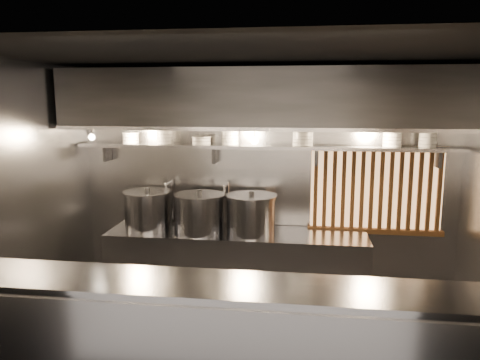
% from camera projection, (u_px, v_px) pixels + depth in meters
% --- Properties ---
extents(floor, '(4.50, 4.50, 0.00)m').
position_uv_depth(floor, '(250.00, 358.00, 4.44)').
color(floor, black).
rests_on(floor, ground).
extents(ceiling, '(4.50, 4.50, 0.00)m').
position_uv_depth(ceiling, '(252.00, 54.00, 3.96)').
color(ceiling, black).
rests_on(ceiling, wall_back).
extents(wall_back, '(4.50, 0.00, 4.50)m').
position_uv_depth(wall_back, '(265.00, 185.00, 5.66)').
color(wall_back, gray).
rests_on(wall_back, floor).
extents(wall_left, '(0.00, 3.00, 3.00)m').
position_uv_depth(wall_left, '(19.00, 207.00, 4.51)').
color(wall_left, gray).
rests_on(wall_left, floor).
extents(serving_counter, '(4.50, 0.56, 1.13)m').
position_uv_depth(serving_counter, '(235.00, 358.00, 3.41)').
color(serving_counter, '#A1A1A7').
rests_on(serving_counter, floor).
extents(cooking_bench, '(3.00, 0.70, 0.90)m').
position_uv_depth(cooking_bench, '(236.00, 269.00, 5.50)').
color(cooking_bench, '#A1A1A7').
rests_on(cooking_bench, floor).
extents(bowl_shelf, '(4.40, 0.34, 0.04)m').
position_uv_depth(bowl_shelf, '(264.00, 147.00, 5.40)').
color(bowl_shelf, '#A1A1A7').
rests_on(bowl_shelf, wall_back).
extents(exhaust_hood, '(4.40, 0.81, 0.65)m').
position_uv_depth(exhaust_hood, '(263.00, 99.00, 5.10)').
color(exhaust_hood, '#2D2D30').
rests_on(exhaust_hood, ceiling).
extents(wood_screen, '(1.56, 0.09, 1.04)m').
position_uv_depth(wood_screen, '(376.00, 190.00, 5.44)').
color(wood_screen, '#F2B16D').
rests_on(wood_screen, wall_back).
extents(faucet_left, '(0.04, 0.30, 0.50)m').
position_uv_depth(faucet_left, '(170.00, 192.00, 5.70)').
color(faucet_left, silver).
rests_on(faucet_left, wall_back).
extents(faucet_right, '(0.04, 0.30, 0.50)m').
position_uv_depth(faucet_right, '(227.00, 194.00, 5.61)').
color(faucet_right, silver).
rests_on(faucet_right, wall_back).
extents(heat_lamp, '(0.25, 0.35, 0.20)m').
position_uv_depth(heat_lamp, '(90.00, 132.00, 5.17)').
color(heat_lamp, '#A1A1A7').
rests_on(heat_lamp, exhaust_hood).
extents(pendant_bulb, '(0.09, 0.09, 0.19)m').
position_uv_depth(pendant_bulb, '(255.00, 141.00, 5.29)').
color(pendant_bulb, '#2D2D30').
rests_on(pendant_bulb, exhaust_hood).
extents(stock_pot_left, '(0.73, 0.73, 0.49)m').
position_uv_depth(stock_pot_left, '(148.00, 210.00, 5.56)').
color(stock_pot_left, '#A1A1A7').
rests_on(stock_pot_left, cooking_bench).
extents(stock_pot_mid, '(0.63, 0.63, 0.49)m').
position_uv_depth(stock_pot_mid, '(200.00, 213.00, 5.40)').
color(stock_pot_mid, '#A1A1A7').
rests_on(stock_pot_mid, cooking_bench).
extents(stock_pot_right, '(0.74, 0.74, 0.49)m').
position_uv_depth(stock_pot_right, '(251.00, 214.00, 5.33)').
color(stock_pot_right, '#A1A1A7').
rests_on(stock_pot_right, cooking_bench).
extents(bowl_stack_0, '(0.20, 0.20, 0.13)m').
position_uv_depth(bowl_stack_0, '(131.00, 138.00, 5.61)').
color(bowl_stack_0, white).
rests_on(bowl_stack_0, bowl_shelf).
extents(bowl_stack_1, '(0.21, 0.21, 0.17)m').
position_uv_depth(bowl_stack_1, '(165.00, 137.00, 5.55)').
color(bowl_stack_1, white).
rests_on(bowl_stack_1, bowl_shelf).
extents(bowl_stack_2, '(0.23, 0.23, 0.09)m').
position_uv_depth(bowl_stack_2, '(202.00, 140.00, 5.49)').
color(bowl_stack_2, white).
rests_on(bowl_stack_2, bowl_shelf).
extents(bowl_stack_3, '(0.21, 0.21, 0.17)m').
position_uv_depth(bowl_stack_3, '(230.00, 137.00, 5.44)').
color(bowl_stack_3, white).
rests_on(bowl_stack_3, bowl_shelf).
extents(bowl_stack_4, '(0.25, 0.25, 0.17)m').
position_uv_depth(bowl_stack_4, '(303.00, 138.00, 5.33)').
color(bowl_stack_4, white).
rests_on(bowl_stack_4, bowl_shelf).
extents(bowl_stack_5, '(0.22, 0.22, 0.17)m').
position_uv_depth(bowl_stack_5, '(392.00, 139.00, 5.19)').
color(bowl_stack_5, white).
rests_on(bowl_stack_5, bowl_shelf).
extents(bowl_stack_6, '(0.20, 0.20, 0.17)m').
position_uv_depth(bowl_stack_6, '(428.00, 140.00, 5.14)').
color(bowl_stack_6, white).
rests_on(bowl_stack_6, bowl_shelf).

